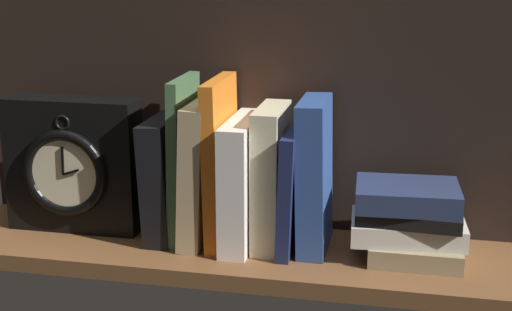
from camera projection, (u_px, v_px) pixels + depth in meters
ground_plane at (231, 252)px, 115.11cm from camera, size 88.56×22.06×2.50cm
back_panel at (246, 105)px, 119.31cm from camera, size 88.56×1.20×39.46cm
book_black_skeptic at (165, 178)px, 116.05cm from camera, size 4.71×12.76×18.95cm
book_green_romantic at (183, 159)px, 114.55cm from camera, size 2.15×12.10×25.36cm
book_tan_shortstories at (201, 172)px, 114.47cm from camera, size 4.38×14.26×21.85cm
book_orange_pandolfini at (221, 162)px, 113.37cm from camera, size 2.62×14.22×25.34cm
book_white_catcher at (243, 182)px, 113.48cm from camera, size 4.23×16.27×19.39cm
book_cream_twain at (271, 177)px, 112.33cm from camera, size 4.01×12.49×21.42cm
book_navy_bierce at (292, 188)px, 112.09cm from camera, size 2.57×14.94×18.36cm
book_blue_modern at (314, 175)px, 110.83cm from camera, size 4.59×12.22×22.87cm
framed_clock at (73, 165)px, 118.66cm from camera, size 21.35×7.29×21.35cm
book_stack_side at (410, 222)px, 108.82cm from camera, size 16.93×12.63×11.08cm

